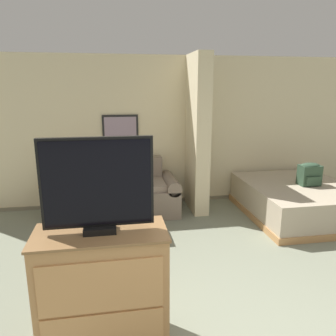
% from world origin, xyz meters
% --- Properties ---
extents(wall_back, '(7.79, 0.16, 2.60)m').
position_xyz_m(wall_back, '(-0.00, 4.10, 1.29)').
color(wall_back, beige).
rests_on(wall_back, ground_plane).
extents(wall_partition_pillar, '(0.24, 0.80, 2.60)m').
position_xyz_m(wall_partition_pillar, '(0.25, 3.64, 1.30)').
color(wall_partition_pillar, beige).
rests_on(wall_partition_pillar, ground_plane).
extents(couch, '(1.82, 0.84, 0.89)m').
position_xyz_m(couch, '(-1.01, 3.61, 0.33)').
color(couch, gray).
rests_on(couch, ground_plane).
extents(coffee_table, '(0.60, 0.47, 0.45)m').
position_xyz_m(coffee_table, '(-0.93, 2.72, 0.38)').
color(coffee_table, '#B27F4C').
rests_on(coffee_table, ground_plane).
extents(side_table, '(0.46, 0.46, 0.60)m').
position_xyz_m(side_table, '(-2.07, 3.64, 0.50)').
color(side_table, '#B27F4C').
rests_on(side_table, ground_plane).
extents(table_lamp, '(0.36, 0.36, 0.44)m').
position_xyz_m(table_lamp, '(-2.07, 3.64, 0.91)').
color(table_lamp, tan).
rests_on(table_lamp, side_table).
extents(tv_dresser, '(1.01, 0.48, 1.02)m').
position_xyz_m(tv_dresser, '(-1.27, 0.68, 0.51)').
color(tv_dresser, '#B27F4C').
rests_on(tv_dresser, ground_plane).
extents(tv, '(0.81, 0.16, 0.72)m').
position_xyz_m(tv, '(-1.27, 0.68, 1.37)').
color(tv, black).
rests_on(tv, tv_dresser).
extents(bed, '(1.65, 1.92, 0.53)m').
position_xyz_m(bed, '(1.81, 3.04, 0.27)').
color(bed, '#B27F4C').
rests_on(bed, ground_plane).
extents(backpack, '(0.32, 0.25, 0.37)m').
position_xyz_m(backpack, '(1.95, 2.98, 0.72)').
color(backpack, '#2D4733').
rests_on(backpack, bed).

